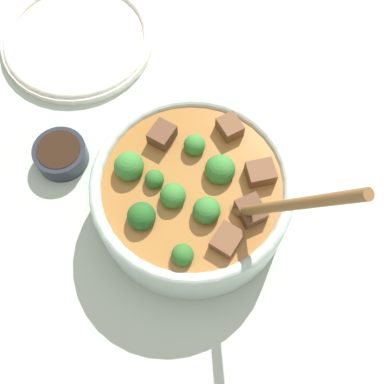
% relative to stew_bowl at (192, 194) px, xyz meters
% --- Properties ---
extents(ground_plane, '(4.00, 4.00, 0.00)m').
position_rel_stew_bowl_xyz_m(ground_plane, '(-0.00, -0.00, -0.05)').
color(ground_plane, '#ADBCAD').
extents(stew_bowl, '(0.28, 0.26, 0.28)m').
position_rel_stew_bowl_xyz_m(stew_bowl, '(0.00, 0.00, 0.00)').
color(stew_bowl, '#B2C6BC').
rests_on(stew_bowl, ground_plane).
extents(condiment_bowl, '(0.08, 0.08, 0.03)m').
position_rel_stew_bowl_xyz_m(condiment_bowl, '(-0.15, -0.14, -0.03)').
color(condiment_bowl, '#232833').
rests_on(condiment_bowl, ground_plane).
extents(empty_plate, '(0.25, 0.25, 0.02)m').
position_rel_stew_bowl_xyz_m(empty_plate, '(-0.35, -0.05, -0.04)').
color(empty_plate, silver).
rests_on(empty_plate, ground_plane).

